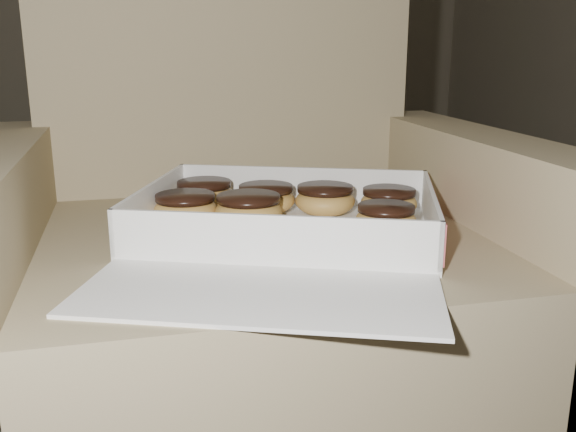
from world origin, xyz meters
The scene contains 14 objects.
armchair centered at (0.55, 0.11, 0.29)m, with size 0.87×0.74×0.91m.
bakery_box centered at (0.58, -0.02, 0.42)m, with size 0.58×0.62×0.07m.
donut_a centered at (0.44, 0.08, 0.44)m, with size 0.10×0.10×0.05m.
donut_b centered at (0.48, 0.17, 0.44)m, with size 0.10×0.10×0.05m.
donut_c centered at (0.53, 0.04, 0.44)m, with size 0.10×0.10×0.05m.
donut_d centered at (0.58, 0.12, 0.44)m, with size 0.09×0.09×0.05m.
donut_e centered at (0.67, 0.09, 0.44)m, with size 0.10×0.10×0.05m.
donut_f centered at (0.76, 0.06, 0.44)m, with size 0.09×0.09×0.05m.
donut_g centered at (0.72, -0.04, 0.44)m, with size 0.09×0.09×0.04m.
crumb_a centered at (0.73, -0.12, 0.42)m, with size 0.01×0.01×0.00m, color black.
crumb_b centered at (0.46, -0.06, 0.42)m, with size 0.01×0.01×0.00m, color black.
crumb_c centered at (0.58, -0.09, 0.42)m, with size 0.01×0.01×0.00m, color black.
crumb_d centered at (0.44, -0.04, 0.42)m, with size 0.01×0.01×0.00m, color black.
crumb_e centered at (0.48, -0.04, 0.42)m, with size 0.01×0.01×0.00m, color black.
Camera 1 is at (0.37, -0.87, 0.69)m, focal length 40.00 mm.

